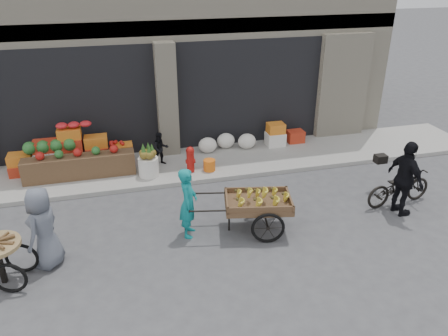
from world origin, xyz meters
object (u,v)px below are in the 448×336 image
object	(u,v)px
vendor_woman	(188,203)
bicycle	(399,187)
orange_bucket	(209,165)
vendor_grey	(43,228)
pineapple_bin	(149,167)
cyclist	(405,179)
fire_hydrant	(190,158)
banana_cart	(256,201)
seated_person	(161,149)

from	to	relation	value
vendor_woman	bicycle	distance (m)	5.00
orange_bucket	vendor_grey	distance (m)	4.85
pineapple_bin	cyclist	xyz separation A→B (m)	(5.34, -3.15, 0.51)
fire_hydrant	vendor_woman	xyz separation A→B (m)	(-0.55, -2.71, 0.26)
banana_cart	pineapple_bin	bearing A→B (deg)	135.34
pineapple_bin	cyclist	size ratio (longest dim) A/B	0.30
orange_bucket	fire_hydrant	bearing A→B (deg)	174.29
fire_hydrant	cyclist	distance (m)	5.26
banana_cart	vendor_grey	xyz separation A→B (m)	(-4.14, -0.13, 0.10)
bicycle	vendor_woman	bearing A→B (deg)	84.02
bicycle	vendor_grey	bearing A→B (deg)	86.32
pineapple_bin	vendor_grey	distance (m)	3.80
pineapple_bin	bicycle	bearing A→B (deg)	-26.35
banana_cart	cyclist	distance (m)	3.41
pineapple_bin	cyclist	world-z (taller)	cyclist
vendor_woman	pineapple_bin	bearing A→B (deg)	29.47
fire_hydrant	vendor_woman	size ratio (longest dim) A/B	0.47
seated_person	vendor_woman	distance (m)	3.37
fire_hydrant	seated_person	world-z (taller)	seated_person
seated_person	fire_hydrant	bearing A→B (deg)	-52.88
pineapple_bin	fire_hydrant	size ratio (longest dim) A/B	0.73
bicycle	cyclist	size ratio (longest dim) A/B	0.98
orange_bucket	seated_person	xyz separation A→B (m)	(-1.20, 0.70, 0.31)
bicycle	cyclist	xyz separation A→B (m)	(-0.20, -0.40, 0.43)
fire_hydrant	cyclist	bearing A→B (deg)	-36.12
banana_cart	bicycle	xyz separation A→B (m)	(3.60, 0.20, -0.26)
seated_person	bicycle	world-z (taller)	seated_person
pineapple_bin	orange_bucket	world-z (taller)	pineapple_bin
pineapple_bin	orange_bucket	distance (m)	1.61
banana_cart	fire_hydrant	bearing A→B (deg)	118.18
seated_person	pineapple_bin	bearing A→B (deg)	-133.69
banana_cart	vendor_grey	bearing A→B (deg)	-166.30
vendor_woman	cyclist	world-z (taller)	cyclist
seated_person	vendor_grey	size ratio (longest dim) A/B	0.57
vendor_grey	fire_hydrant	bearing A→B (deg)	158.19
fire_hydrant	banana_cart	world-z (taller)	banana_cart
cyclist	pineapple_bin	bearing A→B (deg)	53.39
fire_hydrant	vendor_woman	bearing A→B (deg)	-101.40
banana_cart	vendor_grey	size ratio (longest dim) A/B	1.53
banana_cart	orange_bucket	bearing A→B (deg)	108.83
pineapple_bin	bicycle	world-z (taller)	bicycle
seated_person	vendor_grey	world-z (taller)	vendor_grey
seated_person	vendor_grey	xyz separation A→B (m)	(-2.59, -3.68, 0.23)
seated_person	bicycle	distance (m)	6.14
orange_bucket	bicycle	world-z (taller)	bicycle
orange_bucket	bicycle	xyz separation A→B (m)	(3.94, -2.65, 0.18)
banana_cart	cyclist	world-z (taller)	cyclist
vendor_grey	bicycle	size ratio (longest dim) A/B	0.95
orange_bucket	banana_cart	xyz separation A→B (m)	(0.35, -2.85, 0.44)
pineapple_bin	vendor_grey	size ratio (longest dim) A/B	0.32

